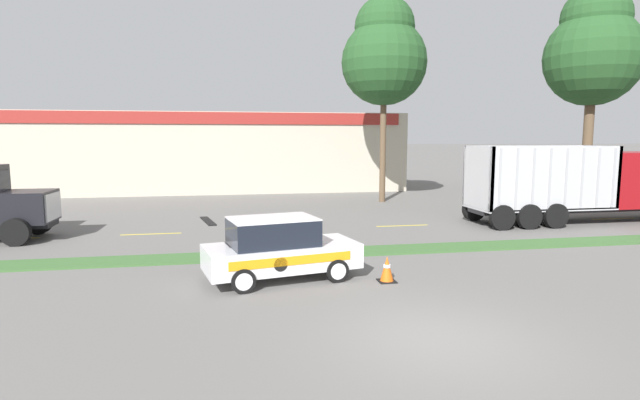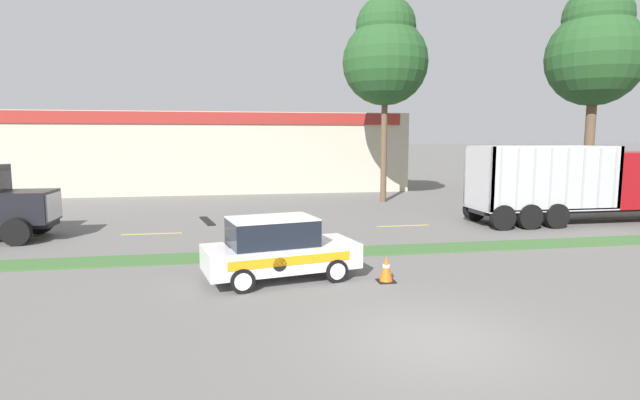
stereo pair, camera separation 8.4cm
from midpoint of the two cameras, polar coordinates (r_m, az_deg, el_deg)
ground_plane at (r=10.35m, az=13.33°, el=-15.29°), size 600.00×600.00×0.00m
grass_verge at (r=17.23m, az=3.24°, el=-5.92°), size 120.00×1.36×0.06m
centre_line_2 at (r=23.04m, az=-32.01°, el=-3.75°), size 2.40×0.14×0.01m
centre_line_3 at (r=21.61m, az=-18.58°, el=-3.68°), size 2.40×0.14×0.01m
centre_line_4 at (r=21.48m, az=-4.16°, el=-3.39°), size 2.40×0.14×0.01m
centre_line_5 at (r=22.67m, az=9.56°, el=-2.91°), size 2.40×0.14×0.01m
centre_line_6 at (r=25.00m, az=21.31°, el=-2.37°), size 2.40×0.14×0.01m
centre_line_7 at (r=28.18m, az=30.73°, el=-1.86°), size 2.40×0.14×0.01m
dump_truck_lead at (r=27.17m, az=30.68°, el=1.43°), size 12.10×2.80×3.56m
rally_car at (r=13.87m, az=-4.64°, el=-5.52°), size 4.46×2.58×1.78m
traffic_cone at (r=13.86m, az=7.75°, el=-7.84°), size 0.47×0.47×0.71m
store_building_backdrop at (r=40.85m, az=-12.81°, el=5.45°), size 29.39×12.10×5.69m
tree_behind_left at (r=31.17m, az=7.56°, el=16.25°), size 5.11×5.11×12.23m
tree_behind_centre at (r=36.55m, az=29.02°, el=14.88°), size 5.90×5.90×13.28m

